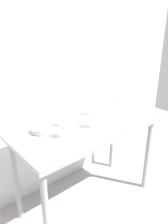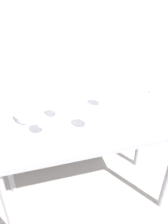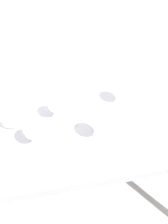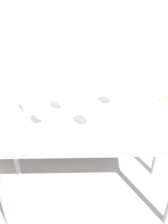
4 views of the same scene
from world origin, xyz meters
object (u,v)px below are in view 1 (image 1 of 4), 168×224
(tasting_bowl, at_px, (40,129))
(wine_glass_near_left, at_px, (65,126))
(tasting_sheet_upper, at_px, (113,114))
(tasting_sheet_lower, at_px, (83,120))
(wine_glass_far_right, at_px, (92,105))
(wine_glass_near_center, at_px, (96,115))
(wine_glass_far_left, at_px, (66,116))
(decanter_funnel, at_px, (118,102))

(tasting_bowl, bearing_deg, wine_glass_near_left, -66.20)
(tasting_sheet_upper, height_order, tasting_sheet_lower, same)
(wine_glass_far_right, relative_size, tasting_sheet_upper, 0.73)
(tasting_sheet_lower, bearing_deg, wine_glass_near_center, -129.53)
(wine_glass_far_right, height_order, tasting_sheet_upper, wine_glass_far_right)
(wine_glass_near_center, xyz_separation_m, tasting_bowl, (-0.41, 0.25, -0.10))
(wine_glass_far_left, height_order, wine_glass_near_center, wine_glass_near_center)
(decanter_funnel, bearing_deg, tasting_sheet_upper, -150.64)
(wine_glass_far_left, distance_m, tasting_bowl, 0.25)
(wine_glass_near_center, bearing_deg, tasting_sheet_upper, 19.69)
(wine_glass_near_left, height_order, tasting_sheet_upper, wine_glass_near_left)
(wine_glass_far_right, distance_m, tasting_sheet_upper, 0.24)
(wine_glass_near_left, relative_size, wine_glass_near_center, 0.90)
(wine_glass_near_center, xyz_separation_m, tasting_sheet_upper, (0.36, 0.13, -0.13))
(wine_glass_far_left, distance_m, wine_glass_near_center, 0.26)
(wine_glass_far_left, height_order, tasting_sheet_lower, wine_glass_far_left)
(tasting_sheet_upper, distance_m, tasting_bowl, 0.78)
(wine_glass_near_center, bearing_deg, wine_glass_far_right, 53.27)
(wine_glass_near_center, relative_size, tasting_sheet_upper, 0.81)
(wine_glass_far_left, xyz_separation_m, tasting_sheet_upper, (0.54, -0.06, -0.11))
(tasting_sheet_upper, height_order, decanter_funnel, decanter_funnel)
(wine_glass_far_left, xyz_separation_m, wine_glass_near_left, (-0.13, -0.16, 0.00))
(tasting_sheet_lower, height_order, tasting_bowl, tasting_bowl)
(decanter_funnel, bearing_deg, wine_glass_near_left, -165.57)
(tasting_bowl, bearing_deg, wine_glass_far_left, -15.32)
(tasting_sheet_lower, relative_size, decanter_funnel, 1.69)
(wine_glass_far_right, relative_size, tasting_sheet_lower, 0.74)
(wine_glass_far_right, bearing_deg, tasting_sheet_lower, -163.45)
(wine_glass_near_center, distance_m, wine_glass_far_right, 0.31)
(tasting_sheet_upper, height_order, tasting_bowl, tasting_bowl)
(tasting_sheet_upper, xyz_separation_m, decanter_funnel, (0.23, 0.13, 0.04))
(wine_glass_near_left, distance_m, decanter_funnel, 0.93)
(wine_glass_far_left, distance_m, wine_glass_near_left, 0.21)
(tasting_sheet_lower, distance_m, decanter_funnel, 0.56)
(tasting_sheet_upper, bearing_deg, decanter_funnel, 36.81)
(tasting_bowl, bearing_deg, decanter_funnel, 0.31)
(wine_glass_far_right, xyz_separation_m, tasting_bowl, (-0.59, 0.01, -0.08))
(wine_glass_far_left, xyz_separation_m, tasting_bowl, (-0.23, 0.06, -0.08))
(wine_glass_far_right, height_order, tasting_bowl, wine_glass_far_right)
(wine_glass_near_center, height_order, decanter_funnel, wine_glass_near_center)
(wine_glass_near_left, xyz_separation_m, tasting_sheet_lower, (0.34, 0.17, -0.11))
(wine_glass_near_left, distance_m, tasting_sheet_lower, 0.40)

